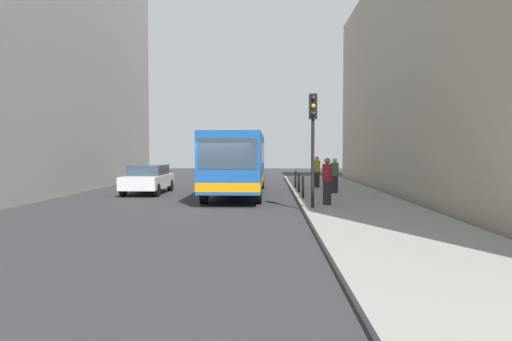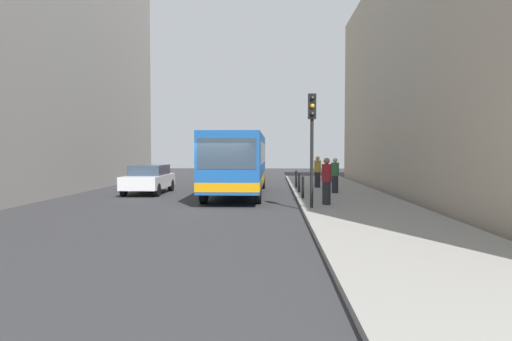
# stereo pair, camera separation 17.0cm
# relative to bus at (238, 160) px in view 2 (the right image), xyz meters

# --- Properties ---
(ground_plane) EXTENTS (80.00, 80.00, 0.00)m
(ground_plane) POSITION_rel_bus_xyz_m (-0.40, -5.05, -1.73)
(ground_plane) COLOR #2D2D30
(sidewalk) EXTENTS (4.40, 40.00, 0.15)m
(sidewalk) POSITION_rel_bus_xyz_m (5.00, -5.05, -1.65)
(sidewalk) COLOR gray
(sidewalk) RESTS_ON ground
(building_right) EXTENTS (7.00, 32.00, 12.29)m
(building_right) POSITION_rel_bus_xyz_m (11.10, -1.05, 4.42)
(building_right) COLOR #B2A38C
(building_right) RESTS_ON ground
(bus) EXTENTS (2.56, 11.03, 3.00)m
(bus) POSITION_rel_bus_xyz_m (0.00, 0.00, 0.00)
(bus) COLOR #19519E
(bus) RESTS_ON ground
(car_beside_bus) EXTENTS (1.87, 4.40, 1.48)m
(car_beside_bus) POSITION_rel_bus_xyz_m (-4.66, 0.43, -0.94)
(car_beside_bus) COLOR silver
(car_beside_bus) RESTS_ON ground
(car_behind_bus) EXTENTS (1.93, 4.43, 1.48)m
(car_behind_bus) POSITION_rel_bus_xyz_m (-0.39, 11.79, -0.94)
(car_behind_bus) COLOR maroon
(car_behind_bus) RESTS_ON ground
(traffic_light) EXTENTS (0.28, 0.33, 4.10)m
(traffic_light) POSITION_rel_bus_xyz_m (3.15, -6.48, 1.28)
(traffic_light) COLOR black
(traffic_light) RESTS_ON sidewalk
(bollard_near) EXTENTS (0.11, 0.11, 0.95)m
(bollard_near) POSITION_rel_bus_xyz_m (3.05, -3.10, -1.10)
(bollard_near) COLOR black
(bollard_near) RESTS_ON sidewalk
(bollard_mid) EXTENTS (0.11, 0.11, 0.95)m
(bollard_mid) POSITION_rel_bus_xyz_m (3.05, -0.20, -1.10)
(bollard_mid) COLOR black
(bollard_mid) RESTS_ON sidewalk
(bollard_far) EXTENTS (0.11, 0.11, 0.95)m
(bollard_far) POSITION_rel_bus_xyz_m (3.05, 2.70, -1.10)
(bollard_far) COLOR black
(bollard_far) RESTS_ON sidewalk
(pedestrian_near_signal) EXTENTS (0.38, 0.38, 1.79)m
(pedestrian_near_signal) POSITION_rel_bus_xyz_m (3.80, -5.45, -0.68)
(pedestrian_near_signal) COLOR #26262D
(pedestrian_near_signal) RESTS_ON sidewalk
(pedestrian_mid_sidewalk) EXTENTS (0.38, 0.38, 1.71)m
(pedestrian_mid_sidewalk) POSITION_rel_bus_xyz_m (4.78, -0.52, -0.72)
(pedestrian_mid_sidewalk) COLOR #26262D
(pedestrian_mid_sidewalk) RESTS_ON sidewalk
(pedestrian_far_sidewalk) EXTENTS (0.38, 0.38, 1.76)m
(pedestrian_far_sidewalk) POSITION_rel_bus_xyz_m (4.25, 2.82, -0.70)
(pedestrian_far_sidewalk) COLOR #26262D
(pedestrian_far_sidewalk) RESTS_ON sidewalk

